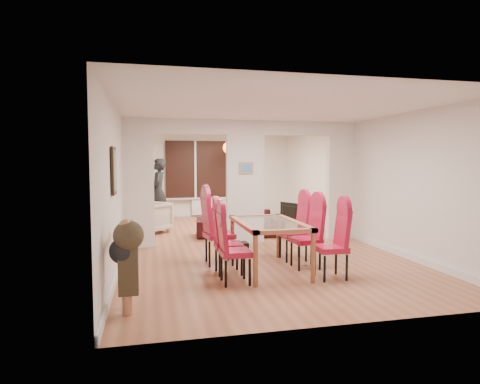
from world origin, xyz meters
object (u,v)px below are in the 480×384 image
object	(u,v)px
dining_chair_la	(235,247)
dining_chair_rc	(293,229)
coffee_table	(223,219)
bottle	(215,210)
dining_table	(268,246)
person	(158,192)
dining_chair_lb	(229,240)
bowl	(226,213)
dining_chair_lc	(219,230)
dining_chair_rb	(306,235)
dining_chair_ra	(331,243)
armchair	(150,218)
television	(289,212)
sofa	(240,223)

from	to	relation	value
dining_chair_la	dining_chair_rc	distance (m)	1.70
coffee_table	bottle	xyz separation A→B (m)	(-0.23, -0.01, 0.26)
dining_table	person	world-z (taller)	person
dining_chair_lb	bottle	distance (m)	5.08
coffee_table	dining_chair_lb	bearing A→B (deg)	-99.29
bottle	coffee_table	bearing A→B (deg)	3.38
dining_table	bowl	distance (m)	5.05
dining_table	bowl	size ratio (longest dim) A/B	8.36
dining_chair_lc	person	size ratio (longest dim) A/B	0.64
dining_table	dining_chair_rb	xyz separation A→B (m)	(0.64, 0.02, 0.15)
dining_chair_rb	dining_chair_ra	bearing A→B (deg)	-84.65
dining_chair_lb	person	size ratio (longest dim) A/B	0.57
dining_chair_rc	dining_chair_rb	bearing A→B (deg)	-92.62
dining_chair_la	dining_chair_ra	xyz separation A→B (m)	(1.43, -0.08, 0.01)
dining_chair_lc	coffee_table	world-z (taller)	dining_chair_lc
dining_table	dining_chair_rb	distance (m)	0.65
dining_chair_lc	armchair	world-z (taller)	dining_chair_lc
dining_chair_rc	television	distance (m)	4.74
dining_chair_lb	sofa	world-z (taller)	dining_chair_lb
person	television	xyz separation A→B (m)	(3.75, -0.03, -0.65)
dining_chair_rb	bowl	bearing A→B (deg)	87.58
sofa	coffee_table	bearing A→B (deg)	97.37
coffee_table	dining_table	bearing A→B (deg)	-91.98
dining_chair_rc	bowl	world-z (taller)	dining_chair_rc
dining_chair_lc	sofa	world-z (taller)	dining_chair_lc
dining_chair_lb	coffee_table	xyz separation A→B (m)	(0.83, 5.06, -0.40)
dining_chair_la	dining_chair_rb	distance (m)	1.41
dining_table	television	xyz separation A→B (m)	(2.15, 5.05, -0.13)
dining_chair_rb	person	distance (m)	5.55
dining_chair_rc	television	world-z (taller)	dining_chair_rc
person	coffee_table	bearing A→B (deg)	94.84
dining_chair_la	person	size ratio (longest dim) A/B	0.57
coffee_table	bowl	bearing A→B (deg)	15.16
armchair	dining_chair_lb	bearing A→B (deg)	-26.70
dining_chair_lb	television	size ratio (longest dim) A/B	1.14
dining_chair_rb	bottle	world-z (taller)	dining_chair_rb
dining_table	dining_chair_ra	bearing A→B (deg)	-39.10
armchair	person	world-z (taller)	person
dining_table	television	distance (m)	5.49
dining_chair_rb	coffee_table	xyz separation A→B (m)	(-0.46, 5.00, -0.42)
dining_chair_lc	television	world-z (taller)	dining_chair_lc
bottle	dining_chair_ra	bearing A→B (deg)	-81.63
dining_table	sofa	xyz separation A→B (m)	(0.21, 3.05, -0.10)
dining_chair_ra	armchair	size ratio (longest dim) A/B	1.29
bottle	dining_chair_lc	bearing A→B (deg)	-98.23
coffee_table	bottle	size ratio (longest dim) A/B	4.09
sofa	dining_chair_ra	bearing A→B (deg)	-74.89
person	television	distance (m)	3.81
dining_chair_lb	coffee_table	size ratio (longest dim) A/B	0.96
dining_chair_lb	dining_chair_rc	distance (m)	1.41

